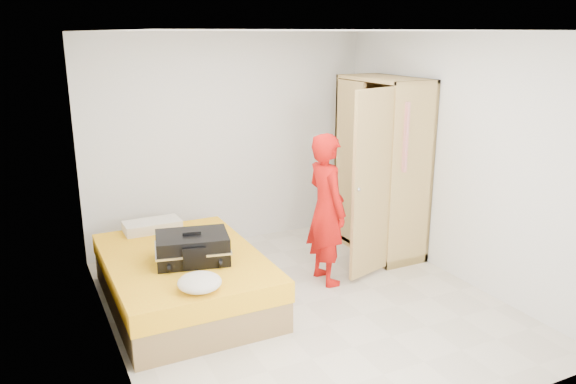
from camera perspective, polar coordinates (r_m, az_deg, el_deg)
name	(u,v)px	position (r m, az deg, el deg)	size (l,w,h in m)	color
room	(306,177)	(5.20, 1.80, 1.56)	(4.00, 4.02, 2.60)	beige
bed	(184,279)	(5.67, -10.51, -8.70)	(1.42, 2.02, 0.50)	olive
wardrobe	(380,172)	(6.72, 9.34, 2.01)	(1.15, 1.34, 2.10)	tan
person	(326,209)	(5.89, 3.93, -1.76)	(0.59, 0.39, 1.61)	red
suitcase	(192,248)	(5.39, -9.69, -5.62)	(0.78, 0.64, 0.30)	black
round_cushion	(200,282)	(4.82, -8.97, -9.06)	(0.37, 0.37, 0.14)	silver
pillow	(152,226)	(6.31, -13.62, -3.36)	(0.60, 0.31, 0.11)	silver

